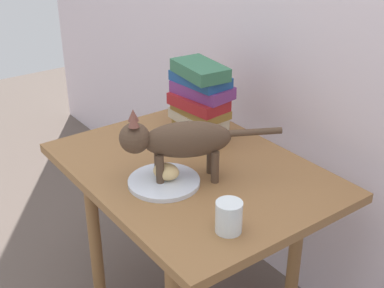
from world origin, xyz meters
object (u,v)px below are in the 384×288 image
Objects in this scene: side_table at (192,188)px; candle_jar at (229,218)px; book_stack at (200,99)px; cat at (177,140)px; plate at (164,182)px; bread_roll at (166,172)px.

candle_jar reaches higher than side_table.
book_stack reaches higher than side_table.
book_stack is (-0.23, 0.25, -0.00)m from cat.
book_stack reaches higher than cat.
plate is 2.68× the size of bread_roll.
book_stack is 3.06× the size of candle_jar.
cat is 0.31m from candle_jar.
bread_roll is 0.94× the size of candle_jar.
plate is 0.39m from book_stack.
side_table is 4.09× the size of plate.
side_table is at bearing 159.12° from candle_jar.
candle_jar is (0.29, 0.00, 0.03)m from plate.
side_table is 10.97× the size of bread_roll.
book_stack is (-0.19, 0.17, 0.21)m from side_table.
plate is at bearing -95.31° from cat.
plate reaches higher than side_table.
plate is 0.13m from cat.
candle_jar is at bearing -0.89° from bread_roll.
side_table is 3.37× the size of book_stack.
side_table is 2.02× the size of cat.
plate is (0.04, -0.13, 0.09)m from side_table.
bread_roll is 0.10m from cat.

